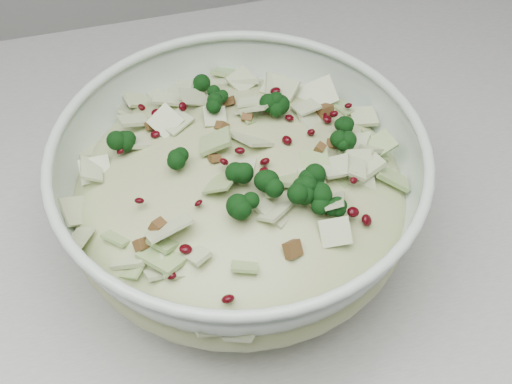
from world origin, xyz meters
TOP-DOWN VIEW (x-y plane):
  - counter at (0.00, 1.70)m, footprint 3.60×0.60m
  - mixing_bowl at (0.05, 1.60)m, footprint 0.38×0.38m
  - salad at (0.05, 1.60)m, footprint 0.33×0.33m

SIDE VIEW (x-z plane):
  - counter at x=0.00m, z-range 0.00..0.90m
  - mixing_bowl at x=0.05m, z-range 0.90..1.03m
  - salad at x=0.05m, z-range 0.92..1.05m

